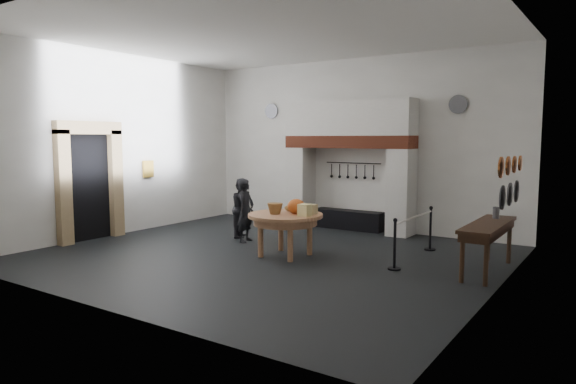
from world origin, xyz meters
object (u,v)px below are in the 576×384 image
Objects in this scene: visitor_far at (243,208)px; iron_range at (349,220)px; work_table at (285,215)px; barrier_post_near at (395,246)px; visitor_near at (246,210)px; side_table at (488,225)px; barrier_post_far at (430,229)px.

iron_range is at bearing -61.25° from visitor_far.
barrier_post_near is at bearing 5.00° from work_table.
iron_range is at bearing -33.01° from visitor_near.
side_table is (3.74, 0.96, 0.03)m from work_table.
barrier_post_near is at bearing -129.40° from visitor_far.
barrier_post_far is (4.28, 1.10, -0.27)m from visitor_far.
work_table is at bearing -175.00° from barrier_post_near.
side_table is 2.44× the size of barrier_post_far.
iron_range is 0.86× the size of side_table.
visitor_far is 4.38m from barrier_post_near.
side_table is at bearing -32.22° from iron_range.
barrier_post_near reaches higher than iron_range.
iron_range is at bearing 153.11° from barrier_post_far.
work_table is at bearing -84.23° from iron_range.
barrier_post_near is at bearing -51.63° from iron_range.
barrier_post_near and barrier_post_far have the same top height.
side_table reaches higher than iron_range.
iron_range is 3.14m from visitor_near.
work_table is 2.27m from visitor_far.
visitor_far is at bearing 151.12° from work_table.
barrier_post_far is at bearing 139.49° from side_table.
barrier_post_far is (2.65, -1.34, 0.20)m from iron_range.
visitor_far is 1.61× the size of barrier_post_far.
side_table is at bearing -96.81° from visitor_near.
iron_range is 4.27m from barrier_post_near.
visitor_near reaches higher than barrier_post_near.
barrier_post_near is at bearing -152.46° from side_table.
side_table is 1.69m from barrier_post_near.
barrier_post_far is at bearing -78.43° from visitor_near.
barrier_post_near is 1.00× the size of barrier_post_far.
work_table is 1.70× the size of barrier_post_near.
visitor_near is 5.34m from side_table.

